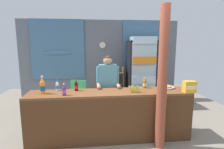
{
  "coord_description": "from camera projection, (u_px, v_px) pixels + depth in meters",
  "views": [
    {
      "loc": [
        -0.3,
        -2.85,
        1.81
      ],
      "look_at": [
        0.15,
        1.01,
        1.16
      ],
      "focal_mm": 28.87,
      "sensor_mm": 36.0,
      "label": 1
    }
  ],
  "objects": [
    {
      "name": "ground_plane",
      "position": [
        105.0,
        122.0,
        4.22
      ],
      "size": [
        7.22,
        7.22,
        0.0
      ],
      "primitive_type": "plane",
      "color": "gray"
    },
    {
      "name": "back_wall_curtained",
      "position": [
        100.0,
        60.0,
        5.67
      ],
      "size": [
        4.9,
        0.22,
        2.54
      ],
      "color": "slate",
      "rests_on": "ground"
    },
    {
      "name": "stall_counter",
      "position": [
        111.0,
        112.0,
        3.33
      ],
      "size": [
        3.04,
        0.58,
        0.93
      ],
      "color": "brown",
      "rests_on": "ground"
    },
    {
      "name": "timber_post",
      "position": [
        162.0,
        83.0,
        3.04
      ],
      "size": [
        0.19,
        0.17,
        2.45
      ],
      "color": "brown",
      "rests_on": "ground"
    },
    {
      "name": "drink_fridge",
      "position": [
        141.0,
        68.0,
        5.31
      ],
      "size": [
        0.79,
        0.65,
        2.02
      ],
      "color": "black",
      "rests_on": "ground"
    },
    {
      "name": "bottle_shelf_rack",
      "position": [
        116.0,
        85.0,
        5.48
      ],
      "size": [
        0.48,
        0.28,
        1.13
      ],
      "color": "brown",
      "rests_on": "ground"
    },
    {
      "name": "plastic_lawn_chair",
      "position": [
        77.0,
        95.0,
        4.76
      ],
      "size": [
        0.53,
        0.53,
        0.86
      ],
      "color": "#4CC675",
      "rests_on": "ground"
    },
    {
      "name": "shopkeeper",
      "position": [
        108.0,
        84.0,
        3.83
      ],
      "size": [
        0.48,
        0.42,
        1.57
      ],
      "color": "#28282D",
      "rests_on": "ground"
    },
    {
      "name": "soda_bottle_orange_soda",
      "position": [
        42.0,
        86.0,
        3.22
      ],
      "size": [
        0.09,
        0.09,
        0.33
      ],
      "color": "orange",
      "rests_on": "stall_counter"
    },
    {
      "name": "soda_bottle_cola",
      "position": [
        76.0,
        86.0,
        3.43
      ],
      "size": [
        0.07,
        0.07,
        0.23
      ],
      "color": "black",
      "rests_on": "stall_counter"
    },
    {
      "name": "soda_bottle_grape_soda",
      "position": [
        64.0,
        90.0,
        3.12
      ],
      "size": [
        0.07,
        0.07,
        0.21
      ],
      "color": "#56286B",
      "rests_on": "stall_counter"
    },
    {
      "name": "soda_bottle_iced_tea",
      "position": [
        145.0,
        83.0,
        3.66
      ],
      "size": [
        0.07,
        0.07,
        0.22
      ],
      "color": "brown",
      "rests_on": "stall_counter"
    },
    {
      "name": "soda_bottle_water",
      "position": [
        57.0,
        86.0,
        3.44
      ],
      "size": [
        0.07,
        0.07,
        0.21
      ],
      "color": "silver",
      "rests_on": "stall_counter"
    },
    {
      "name": "snack_box_choco_powder",
      "position": [
        189.0,
        87.0,
        3.31
      ],
      "size": [
        0.21,
        0.15,
        0.21
      ],
      "color": "gold",
      "rests_on": "stall_counter"
    },
    {
      "name": "pastry_tray",
      "position": [
        166.0,
        87.0,
        3.67
      ],
      "size": [
        0.35,
        0.35,
        0.07
      ],
      "color": "#BCBCC1",
      "rests_on": "stall_counter"
    },
    {
      "name": "banana_bunch",
      "position": [
        135.0,
        89.0,
        3.31
      ],
      "size": [
        0.28,
        0.06,
        0.16
      ],
      "color": "#CCC14C",
      "rests_on": "stall_counter"
    }
  ]
}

